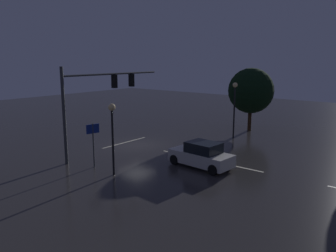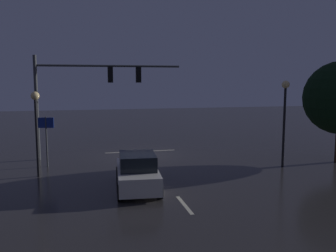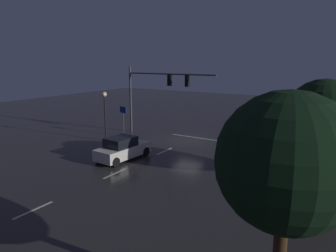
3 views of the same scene
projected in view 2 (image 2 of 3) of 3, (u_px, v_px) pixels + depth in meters
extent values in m
plane|color=#2D2B2B|center=(144.00, 155.00, 24.28)|extent=(80.00, 80.00, 0.00)
cylinder|color=#383A3D|center=(37.00, 108.00, 22.52)|extent=(0.22, 0.22, 6.58)
cylinder|color=#383A3D|center=(110.00, 66.00, 23.24)|extent=(9.19, 0.14, 0.14)
cube|color=black|center=(110.00, 75.00, 23.31)|extent=(0.32, 0.36, 1.00)
sphere|color=black|center=(110.00, 70.00, 23.46)|extent=(0.20, 0.20, 0.20)
sphere|color=black|center=(110.00, 75.00, 23.50)|extent=(0.20, 0.20, 0.20)
sphere|color=#19F24C|center=(110.00, 80.00, 23.54)|extent=(0.20, 0.20, 0.20)
cube|color=black|center=(138.00, 75.00, 23.73)|extent=(0.32, 0.36, 1.00)
sphere|color=black|center=(138.00, 70.00, 23.88)|extent=(0.20, 0.20, 0.20)
sphere|color=black|center=(138.00, 75.00, 23.92)|extent=(0.20, 0.20, 0.20)
sphere|color=#19F24C|center=(138.00, 80.00, 23.96)|extent=(0.20, 0.20, 0.20)
cube|color=beige|center=(155.00, 170.00, 20.41)|extent=(0.16, 2.20, 0.01)
cube|color=beige|center=(184.00, 205.00, 14.62)|extent=(0.16, 2.20, 0.01)
cube|color=beige|center=(140.00, 151.00, 25.63)|extent=(5.00, 0.16, 0.01)
cube|color=silver|center=(137.00, 176.00, 16.76)|extent=(2.13, 4.43, 0.80)
cube|color=black|center=(137.00, 161.00, 16.48)|extent=(1.76, 2.22, 0.68)
cylinder|color=black|center=(119.00, 173.00, 18.24)|extent=(0.27, 0.70, 0.68)
cylinder|color=black|center=(152.00, 172.00, 18.50)|extent=(0.27, 0.70, 0.68)
cylinder|color=black|center=(120.00, 193.00, 15.10)|extent=(0.27, 0.70, 0.68)
cylinder|color=black|center=(160.00, 191.00, 15.36)|extent=(0.27, 0.70, 0.68)
sphere|color=#F9EFC6|center=(122.00, 165.00, 18.74)|extent=(0.20, 0.20, 0.20)
sphere|color=#F9EFC6|center=(147.00, 164.00, 18.94)|extent=(0.20, 0.20, 0.20)
cylinder|color=black|center=(284.00, 128.00, 20.83)|extent=(0.14, 0.14, 4.61)
sphere|color=#F9D88C|center=(286.00, 85.00, 20.52)|extent=(0.44, 0.44, 0.44)
cylinder|color=black|center=(37.00, 138.00, 18.70)|extent=(0.14, 0.14, 4.06)
sphere|color=#F9D88C|center=(35.00, 96.00, 18.42)|extent=(0.44, 0.44, 0.44)
cylinder|color=#383A3D|center=(47.00, 142.00, 20.93)|extent=(0.09, 0.09, 2.95)
cube|color=navy|center=(46.00, 123.00, 20.79)|extent=(0.89, 0.25, 0.60)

